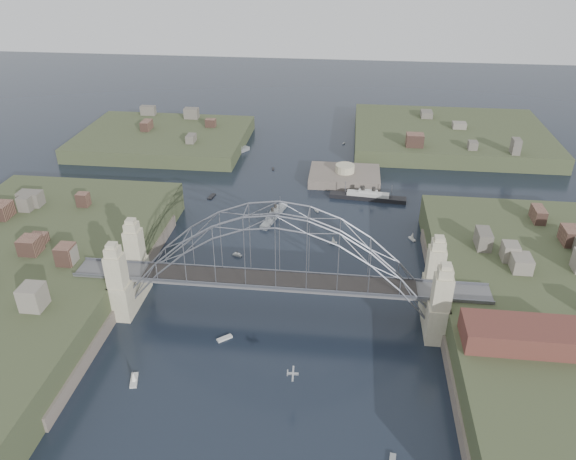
# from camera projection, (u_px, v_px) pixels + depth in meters

# --- Properties ---
(ground) EXTENTS (500.00, 500.00, 0.00)m
(ground) POSITION_uv_depth(u_px,v_px,m) (278.00, 313.00, 115.12)
(ground) COLOR black
(ground) RESTS_ON ground
(bridge) EXTENTS (84.00, 13.80, 24.60)m
(bridge) POSITION_uv_depth(u_px,v_px,m) (278.00, 263.00, 109.13)
(bridge) COLOR #545557
(bridge) RESTS_ON ground
(shore_west) EXTENTS (50.50, 90.00, 12.00)m
(shore_west) POSITION_uv_depth(u_px,v_px,m) (18.00, 287.00, 119.94)
(shore_west) COLOR #364024
(shore_west) RESTS_ON ground
(shore_east) EXTENTS (50.50, 90.00, 12.00)m
(shore_east) POSITION_uv_depth(u_px,v_px,m) (566.00, 326.00, 108.38)
(shore_east) COLOR #364024
(shore_east) RESTS_ON ground
(headland_nw) EXTENTS (60.00, 45.00, 9.00)m
(headland_nw) POSITION_uv_depth(u_px,v_px,m) (164.00, 144.00, 202.90)
(headland_nw) COLOR #364024
(headland_nw) RESTS_ON ground
(headland_ne) EXTENTS (70.00, 55.00, 9.50)m
(headland_ne) POSITION_uv_depth(u_px,v_px,m) (449.00, 140.00, 205.21)
(headland_ne) COLOR #364024
(headland_ne) RESTS_ON ground
(fort_island) EXTENTS (22.00, 16.00, 9.40)m
(fort_island) POSITION_uv_depth(u_px,v_px,m) (344.00, 182.00, 174.84)
(fort_island) COLOR #60554B
(fort_island) RESTS_ON ground
(wharf_shed) EXTENTS (20.00, 8.00, 4.00)m
(wharf_shed) POSITION_uv_depth(u_px,v_px,m) (523.00, 335.00, 93.67)
(wharf_shed) COLOR #592D26
(wharf_shed) RESTS_ON shore_east
(finger_pier) EXTENTS (4.00, 22.00, 1.40)m
(finger_pier) POSITION_uv_depth(u_px,v_px,m) (500.00, 436.00, 86.54)
(finger_pier) COLOR #545557
(finger_pier) RESTS_ON ground
(naval_cruiser_near) EXTENTS (5.76, 15.66, 4.68)m
(naval_cruiser_near) POSITION_uv_depth(u_px,v_px,m) (274.00, 215.00, 152.41)
(naval_cruiser_near) COLOR gray
(naval_cruiser_near) RESTS_ON ground
(naval_cruiser_far) EXTENTS (10.77, 15.18, 5.58)m
(naval_cruiser_far) POSITION_uv_depth(u_px,v_px,m) (231.00, 153.00, 193.11)
(naval_cruiser_far) COLOR gray
(naval_cruiser_far) RESTS_ON ground
(ocean_liner) EXTENTS (22.59, 5.12, 5.50)m
(ocean_liner) POSITION_uv_depth(u_px,v_px,m) (368.00, 197.00, 162.41)
(ocean_liner) COLOR black
(ocean_liner) RESTS_ON ground
(aeroplane) EXTENTS (1.96, 3.67, 0.53)m
(aeroplane) POSITION_uv_depth(u_px,v_px,m) (292.00, 373.00, 91.87)
(aeroplane) COLOR #A9ACB0
(small_boat_a) EXTENTS (2.45, 1.43, 1.43)m
(small_boat_a) POSITION_uv_depth(u_px,v_px,m) (237.00, 255.00, 134.88)
(small_boat_a) COLOR beige
(small_boat_a) RESTS_ON ground
(small_boat_b) EXTENTS (2.01, 1.04, 2.38)m
(small_boat_b) POSITION_uv_depth(u_px,v_px,m) (333.00, 240.00, 139.78)
(small_boat_b) COLOR beige
(small_boat_b) RESTS_ON ground
(small_boat_c) EXTENTS (3.04, 2.77, 0.45)m
(small_boat_c) POSITION_uv_depth(u_px,v_px,m) (225.00, 338.00, 107.85)
(small_boat_c) COLOR beige
(small_boat_c) RESTS_ON ground
(small_boat_d) EXTENTS (1.83, 2.40, 2.38)m
(small_boat_d) POSITION_uv_depth(u_px,v_px,m) (412.00, 237.00, 141.53)
(small_boat_d) COLOR beige
(small_boat_d) RESTS_ON ground
(small_boat_e) EXTENTS (1.85, 3.88, 0.45)m
(small_boat_e) POSITION_uv_depth(u_px,v_px,m) (212.00, 197.00, 164.10)
(small_boat_e) COLOR beige
(small_boat_e) RESTS_ON ground
(small_boat_f) EXTENTS (1.34, 1.73, 0.45)m
(small_boat_f) POSITION_uv_depth(u_px,v_px,m) (317.00, 211.00, 155.90)
(small_boat_f) COLOR beige
(small_boat_f) RESTS_ON ground
(small_boat_h) EXTENTS (0.97, 2.14, 0.45)m
(small_boat_h) POSITION_uv_depth(u_px,v_px,m) (273.00, 169.00, 182.64)
(small_boat_h) COLOR beige
(small_boat_h) RESTS_ON ground
(small_boat_i) EXTENTS (1.20, 2.34, 1.43)m
(small_boat_i) POSITION_uv_depth(u_px,v_px,m) (398.00, 288.00, 122.62)
(small_boat_i) COLOR beige
(small_boat_i) RESTS_ON ground
(small_boat_j) EXTENTS (2.10, 3.84, 2.38)m
(small_boat_j) POSITION_uv_depth(u_px,v_px,m) (134.00, 378.00, 97.67)
(small_boat_j) COLOR beige
(small_boat_j) RESTS_ON ground
(small_boat_k) EXTENTS (1.01, 1.79, 0.45)m
(small_boat_k) POSITION_uv_depth(u_px,v_px,m) (344.00, 144.00, 203.91)
(small_boat_k) COLOR beige
(small_boat_k) RESTS_ON ground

